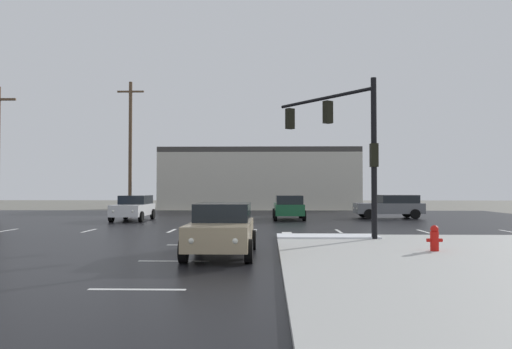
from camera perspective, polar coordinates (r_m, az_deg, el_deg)
The scene contains 12 objects.
ground_plane at distance 24.52m, azimuth -4.85°, elevation -6.39°, with size 120.00×120.00×0.00m, color slate.
road_asphalt at distance 24.52m, azimuth -4.85°, elevation -6.36°, with size 44.00×44.00×0.02m, color black.
snow_strip_curbside at distance 20.51m, azimuth 8.01°, elevation -6.86°, with size 4.00×1.60×0.06m, color white.
lane_markings at distance 23.05m, azimuth -2.23°, elevation -6.65°, with size 36.15×36.15×0.01m.
traffic_signal_mast at distance 21.12m, azimuth 9.92°, elevation 4.48°, with size 3.59×4.70×6.19m.
fire_hydrant at distance 16.72m, azimuth 19.41°, elevation -6.75°, with size 0.48×0.26×0.79m.
strip_building_background at distance 51.08m, azimuth 0.44°, elevation -0.52°, with size 19.16×8.00×5.94m.
sedan_tan at distance 15.78m, azimuth -3.85°, elevation -5.99°, with size 2.03×4.54×1.58m.
sedan_grey at distance 35.70m, azimuth 14.93°, elevation -3.44°, with size 4.59×2.14×1.58m.
sedan_white at distance 33.16m, azimuth -13.56°, elevation -3.60°, with size 2.02×4.54×1.58m.
sedan_green at distance 33.15m, azimuth 3.68°, elevation -3.64°, with size 2.07×4.56×1.58m.
utility_pole_distant at distance 43.12m, azimuth -13.94°, elevation 3.27°, with size 2.20×0.28×10.85m.
Camera 1 is at (2.69, -24.29, 2.09)m, focal length 35.62 mm.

